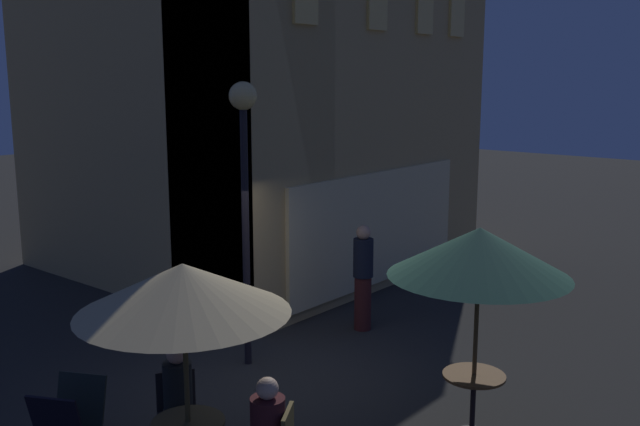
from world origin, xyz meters
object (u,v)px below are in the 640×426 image
(patio_umbrella_0, at_px, (479,253))
(patio_umbrella_1, at_px, (183,290))
(street_lamp_near_corner, at_px, (244,154))
(menu_sandwich_board, at_px, (70,426))
(cafe_chair_0, at_px, (177,406))
(cafe_table_0, at_px, (473,393))
(patron_seated_0, at_px, (179,397))
(patron_standing_2, at_px, (363,277))

(patio_umbrella_0, relative_size, patio_umbrella_1, 1.05)
(street_lamp_near_corner, height_order, menu_sandwich_board, street_lamp_near_corner)
(patio_umbrella_0, bearing_deg, cafe_chair_0, 135.68)
(street_lamp_near_corner, xyz_separation_m, patio_umbrella_1, (-2.66, -1.88, -0.92))
(cafe_table_0, bearing_deg, street_lamp_near_corner, 91.63)
(menu_sandwich_board, bearing_deg, patron_seated_0, -69.51)
(menu_sandwich_board, height_order, patio_umbrella_1, patio_umbrella_1)
(menu_sandwich_board, height_order, cafe_chair_0, menu_sandwich_board)
(street_lamp_near_corner, distance_m, patio_umbrella_1, 3.38)
(cafe_chair_0, bearing_deg, patron_standing_2, 131.49)
(cafe_chair_0, distance_m, patron_seated_0, 0.22)
(menu_sandwich_board, relative_size, cafe_chair_0, 1.00)
(patron_seated_0, relative_size, patron_standing_2, 0.75)
(cafe_table_0, height_order, cafe_chair_0, cafe_chair_0)
(street_lamp_near_corner, bearing_deg, patron_standing_2, -10.91)
(patio_umbrella_0, distance_m, patio_umbrella_1, 3.19)
(patio_umbrella_1, bearing_deg, patio_umbrella_0, -30.20)
(cafe_table_0, bearing_deg, patron_seated_0, 138.22)
(cafe_chair_0, height_order, patron_standing_2, patron_standing_2)
(cafe_table_0, relative_size, patio_umbrella_1, 0.33)
(menu_sandwich_board, distance_m, patron_standing_2, 5.34)
(menu_sandwich_board, bearing_deg, patio_umbrella_0, -69.12)
(cafe_table_0, xyz_separation_m, patron_seated_0, (-2.42, 2.16, 0.17))
(menu_sandwich_board, bearing_deg, street_lamp_near_corner, -16.92)
(patio_umbrella_0, height_order, patio_umbrella_1, patio_umbrella_0)
(patio_umbrella_1, distance_m, patron_seated_0, 1.51)
(cafe_table_0, bearing_deg, menu_sandwich_board, 138.09)
(street_lamp_near_corner, relative_size, patron_standing_2, 2.31)
(menu_sandwich_board, bearing_deg, patron_standing_2, -25.59)
(patio_umbrella_1, xyz_separation_m, cafe_chair_0, (0.42, 0.68, -1.53))
(patron_standing_2, bearing_deg, patron_seated_0, 168.16)
(patio_umbrella_1, relative_size, cafe_chair_0, 2.54)
(menu_sandwich_board, distance_m, patio_umbrella_0, 4.67)
(cafe_chair_0, xyz_separation_m, patron_seated_0, (-0.08, -0.13, 0.17))
(street_lamp_near_corner, xyz_separation_m, cafe_table_0, (0.10, -3.48, -2.45))
(cafe_table_0, relative_size, patron_standing_2, 0.44)
(street_lamp_near_corner, bearing_deg, cafe_chair_0, -151.89)
(menu_sandwich_board, xyz_separation_m, patio_umbrella_1, (0.49, -1.31, 1.61))
(menu_sandwich_board, relative_size, patio_umbrella_1, 0.39)
(menu_sandwich_board, distance_m, patio_umbrella_1, 2.13)
(cafe_table_0, xyz_separation_m, patron_standing_2, (2.08, 3.06, 0.33))
(menu_sandwich_board, height_order, patron_standing_2, patron_standing_2)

